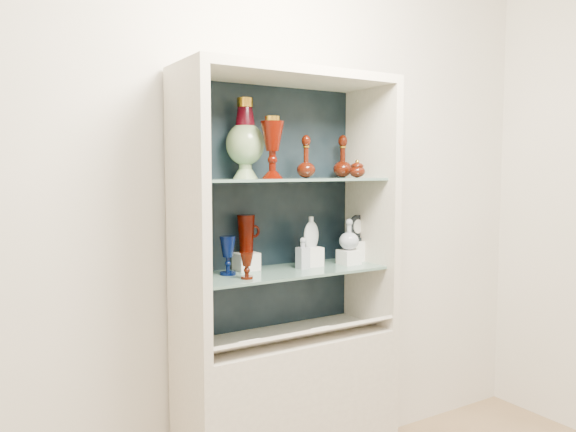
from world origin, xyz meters
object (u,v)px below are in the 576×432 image
flat_flask (311,231)px  cameo_medallion (357,228)px  pedestal_lamp_right (272,148)px  clear_round_decanter (349,235)px  ruby_goblet_tall (195,260)px  ruby_pitcher (246,234)px  cobalt_goblet (228,256)px  enamel_urn (245,138)px  clear_square_bottle (303,253)px  lidded_bowl (357,168)px  ruby_decanter_b (343,155)px  pedestal_lamp_left (192,149)px  ruby_goblet_small (247,266)px  ruby_decanter_a (306,154)px

flat_flask → cameo_medallion: size_ratio=1.11×
pedestal_lamp_right → clear_round_decanter: 0.61m
ruby_goblet_tall → ruby_pitcher: ruby_pitcher is taller
cobalt_goblet → ruby_pitcher: bearing=26.3°
clear_round_decanter → ruby_goblet_tall: bearing=176.6°
pedestal_lamp_right → ruby_goblet_tall: (-0.33, 0.07, -0.47)m
enamel_urn → cobalt_goblet: bearing=-161.7°
clear_square_bottle → flat_flask: 0.13m
cobalt_goblet → ruby_pitcher: (0.12, 0.06, 0.08)m
ruby_goblet_tall → flat_flask: flat_flask is taller
lidded_bowl → ruby_goblet_tall: lidded_bowl is taller
ruby_goblet_tall → ruby_pitcher: size_ratio=0.95×
ruby_decanter_b → clear_square_bottle: ruby_decanter_b is taller
ruby_goblet_tall → clear_round_decanter: bearing=-3.4°
pedestal_lamp_left → ruby_goblet_small: size_ratio=2.31×
clear_round_decanter → ruby_decanter_b: bearing=71.8°
ruby_pitcher → cameo_medallion: (0.59, -0.07, 0.00)m
pedestal_lamp_left → ruby_goblet_tall: 0.46m
ruby_goblet_tall → clear_square_bottle: size_ratio=1.14×
pedestal_lamp_left → ruby_decanter_a: size_ratio=1.13×
cobalt_goblet → flat_flask: 0.44m
cobalt_goblet → flat_flask: flat_flask is taller
clear_square_bottle → cameo_medallion: cameo_medallion is taller
ruby_decanter_a → enamel_urn: bearing=166.2°
clear_round_decanter → ruby_pitcher: bearing=166.0°
pedestal_lamp_right → ruby_goblet_small: 0.52m
ruby_decanter_a → clear_square_bottle: bearing=-150.3°
enamel_urn → flat_flask: (0.33, -0.04, -0.43)m
enamel_urn → clear_round_decanter: enamel_urn is taller
ruby_goblet_tall → clear_round_decanter: 0.78m
cameo_medallion → lidded_bowl: bearing=-141.8°
clear_square_bottle → ruby_goblet_tall: bearing=176.5°
enamel_urn → cameo_medallion: enamel_urn is taller
ruby_goblet_tall → cameo_medallion: 0.88m
lidded_bowl → clear_round_decanter: bearing=152.6°
ruby_goblet_tall → ruby_decanter_b: bearing=3.7°
pedestal_lamp_left → pedestal_lamp_right: 0.35m
enamel_urn → ruby_goblet_tall: (-0.27, -0.05, -0.51)m
lidded_bowl → ruby_goblet_small: size_ratio=0.80×
cobalt_goblet → cameo_medallion: (0.71, -0.01, 0.08)m
enamel_urn → ruby_goblet_small: size_ratio=3.27×
ruby_pitcher → cobalt_goblet: bearing=-154.8°
ruby_goblet_small → ruby_pitcher: ruby_pitcher is taller
lidded_bowl → ruby_goblet_small: 0.75m
pedestal_lamp_left → clear_square_bottle: bearing=-2.3°
flat_flask → clear_round_decanter: bearing=-36.6°
ruby_decanter_a → flat_flask: bearing=28.1°
ruby_pitcher → flat_flask: ruby_pitcher is taller
ruby_decanter_b → clear_round_decanter: bearing=-108.2°
pedestal_lamp_left → lidded_bowl: bearing=-3.7°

